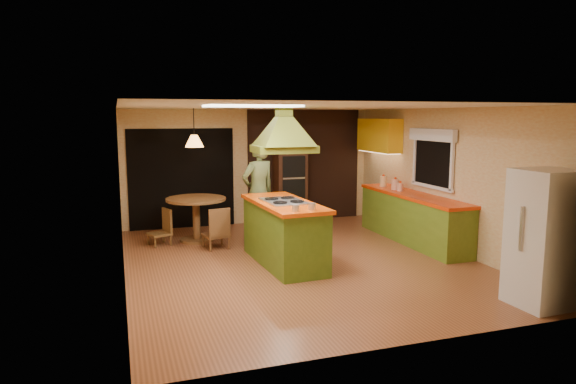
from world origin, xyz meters
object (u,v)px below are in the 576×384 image
object	(u,v)px
dining_table	(196,211)
kitchen_island	(284,232)
canister_large	(383,181)
refrigerator	(545,238)
wall_oven	(290,179)
man	(258,192)

from	to	relation	value
dining_table	kitchen_island	bearing A→B (deg)	-60.44
kitchen_island	canister_large	distance (m)	3.21
refrigerator	wall_oven	bearing A→B (deg)	102.16
refrigerator	canister_large	size ratio (longest dim) A/B	8.16
kitchen_island	refrigerator	xyz separation A→B (m)	(2.50, -2.76, 0.35)
dining_table	canister_large	xyz separation A→B (m)	(3.80, -0.28, 0.44)
refrigerator	dining_table	size ratio (longest dim) A/B	1.54
kitchen_island	dining_table	size ratio (longest dim) A/B	1.86
man	canister_large	bearing A→B (deg)	164.05
man	refrigerator	world-z (taller)	man
refrigerator	canister_large	xyz separation A→B (m)	(0.19, 4.43, 0.17)
man	refrigerator	distance (m)	4.86
kitchen_island	canister_large	xyz separation A→B (m)	(2.69, 1.67, 0.51)
man	wall_oven	bearing A→B (deg)	-147.92
man	refrigerator	xyz separation A→B (m)	(2.55, -4.13, -0.11)
canister_large	dining_table	bearing A→B (deg)	175.74
kitchen_island	man	xyz separation A→B (m)	(-0.05, 1.37, 0.45)
kitchen_island	refrigerator	world-z (taller)	refrigerator
man	dining_table	size ratio (longest dim) A/B	1.73
canister_large	refrigerator	bearing A→B (deg)	-92.50
man	wall_oven	xyz separation A→B (m)	(1.14, 1.59, 0.02)
kitchen_island	dining_table	distance (m)	2.25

